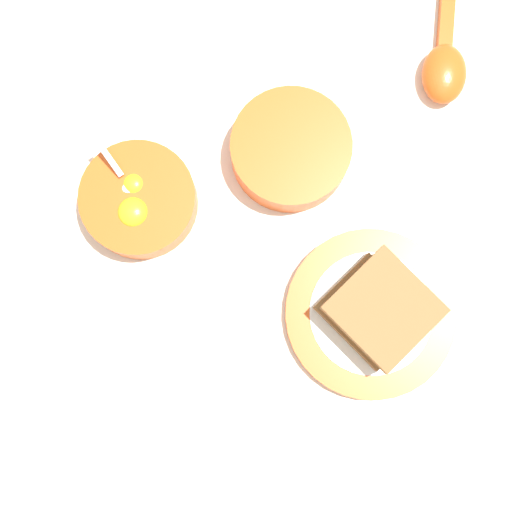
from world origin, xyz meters
TOP-DOWN VIEW (x-y plane):
  - ground_plane at (0.00, 0.00)m, footprint 3.00×3.00m
  - egg_bowl at (-0.19, 0.04)m, footprint 0.14×0.15m
  - toast_plate at (0.00, -0.20)m, footprint 0.21×0.21m
  - toast_sandwich at (0.01, -0.20)m, footprint 0.13×0.13m
  - soup_spoon at (0.23, 0.04)m, footprint 0.12×0.17m
  - congee_bowl at (-0.00, 0.02)m, footprint 0.15×0.15m

SIDE VIEW (x-z plane):
  - ground_plane at x=0.00m, z-range 0.00..0.00m
  - toast_plate at x=0.00m, z-range 0.00..0.02m
  - soup_spoon at x=0.23m, z-range 0.00..0.03m
  - egg_bowl at x=-0.19m, z-range -0.01..0.06m
  - congee_bowl at x=0.00m, z-range 0.00..0.05m
  - toast_sandwich at x=0.01m, z-range 0.02..0.07m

